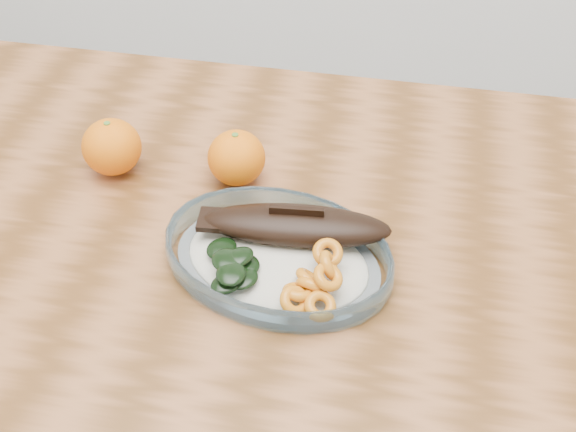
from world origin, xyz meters
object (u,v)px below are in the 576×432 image
Objects in this scene: orange_right at (236,158)px; dining_table at (205,305)px; plated_meal at (278,253)px; orange_left at (112,147)px.

dining_table is at bearing -97.11° from orange_right.
dining_table is 0.15m from plated_meal.
plated_meal is 7.40× the size of orange_left.
orange_left is (-0.14, 0.12, 0.14)m from dining_table.
plated_meal reaches higher than dining_table.
dining_table is 16.85× the size of orange_right.
plated_meal is 0.27m from orange_left.
orange_right is (-0.08, 0.13, 0.02)m from plated_meal.
dining_table is at bearing -173.91° from plated_meal.
orange_right reaches higher than dining_table.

